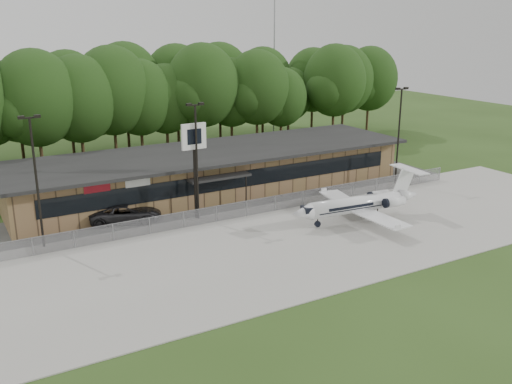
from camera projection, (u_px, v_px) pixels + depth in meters
ground at (366, 278)px, 38.74m from camera, size 160.00×160.00×0.00m
apron at (300, 239)px, 45.38m from camera, size 64.00×18.00×0.08m
parking_lot at (233, 201)px, 54.94m from camera, size 50.00×9.00×0.06m
terminal at (213, 170)px, 58.01m from camera, size 41.00×11.65×4.30m
fence at (256, 207)px, 50.98m from camera, size 46.00×0.04×1.52m
treeline at (150, 97)px, 71.48m from camera, size 72.00×12.00×15.00m
radio_mast at (274, 50)px, 85.48m from camera, size 0.20×0.20×25.00m
light_pole_left at (36, 172)px, 42.17m from camera, size 1.55×0.30×10.23m
light_pole_mid at (197, 153)px, 48.35m from camera, size 1.55×0.30×10.23m
light_pole_right at (399, 129)px, 59.29m from camera, size 1.55×0.30×10.23m
business_jet at (360, 205)px, 49.17m from camera, size 12.74×11.36×4.28m
suv at (125, 213)px, 49.06m from camera, size 6.65×4.43×1.70m
pole_sign at (194, 147)px, 48.41m from camera, size 2.23×0.34×8.48m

